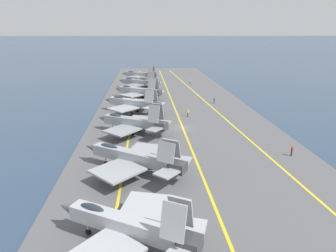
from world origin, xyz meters
TOP-DOWN VIEW (x-y plane):
  - ground_plane at (0.00, 0.00)m, footprint 2000.00×2000.00m
  - carrier_deck at (0.00, 0.00)m, footprint 205.71×40.15m
  - deck_stripe_foul_line at (0.00, -11.04)m, footprint 184.78×12.27m
  - deck_stripe_centerline at (0.00, 0.00)m, footprint 185.14×0.36m
  - deck_stripe_edge_line at (0.00, 11.04)m, footprint 185.13×2.72m
  - parked_jet_second at (-35.75, 9.81)m, footprint 13.77×15.00m
  - parked_jet_third at (-19.84, 9.68)m, footprint 14.07×16.45m
  - parked_jet_fourth at (-2.65, 10.42)m, footprint 13.64×15.44m
  - parked_jet_fifth at (12.71, 10.98)m, footprint 13.74×15.78m
  - parked_jet_sixth at (28.79, 9.85)m, footprint 12.86×15.61m
  - parked_jet_seventh at (44.60, 9.71)m, footprint 13.93×15.65m
  - parked_jet_eighth at (61.55, 9.62)m, footprint 12.31×15.16m
  - crew_red_vest at (-16.03, -15.86)m, footprint 0.46×0.43m
  - crew_blue_vest at (21.08, -11.52)m, footprint 0.45×0.45m
  - crew_white_vest at (52.95, -9.63)m, footprint 0.45×0.45m
  - crew_yellow_vest at (8.34, -2.27)m, footprint 0.41×0.46m

SIDE VIEW (x-z plane):
  - ground_plane at x=0.00m, z-range 0.00..0.00m
  - carrier_deck at x=0.00m, z-range 0.00..0.40m
  - deck_stripe_foul_line at x=0.00m, z-range 0.40..0.41m
  - deck_stripe_centerline at x=0.00m, z-range 0.40..0.41m
  - deck_stripe_edge_line at x=0.00m, z-range 0.40..0.41m
  - crew_blue_vest at x=21.08m, z-range 0.48..2.16m
  - crew_red_vest at x=-16.03m, z-range 0.49..2.23m
  - crew_white_vest at x=52.95m, z-range 0.49..2.29m
  - crew_yellow_vest at x=8.34m, z-range 0.49..2.31m
  - parked_jet_seventh at x=44.60m, z-range -0.44..5.84m
  - parked_jet_fourth at x=-2.65m, z-range -0.51..5.97m
  - parked_jet_third at x=-19.84m, z-range -0.18..5.68m
  - parked_jet_sixth at x=28.79m, z-range -0.49..6.02m
  - parked_jet_second at x=-35.75m, z-range -0.32..6.16m
  - parked_jet_fifth at x=12.71m, z-range -0.24..6.16m
  - parked_jet_eighth at x=61.55m, z-range -0.03..6.07m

